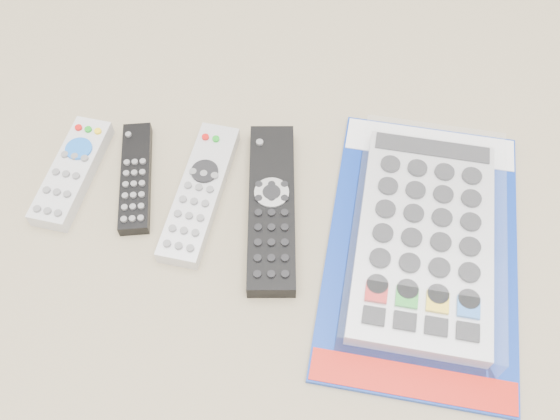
# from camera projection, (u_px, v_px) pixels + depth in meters

# --- Properties ---
(remote_small_grey) EXTENTS (0.07, 0.16, 0.02)m
(remote_small_grey) POSITION_uv_depth(u_px,v_px,m) (72.00, 172.00, 0.76)
(remote_small_grey) COLOR silver
(remote_small_grey) RESTS_ON ground
(remote_slim_black) EXTENTS (0.06, 0.16, 0.02)m
(remote_slim_black) POSITION_uv_depth(u_px,v_px,m) (136.00, 178.00, 0.76)
(remote_slim_black) COLOR black
(remote_slim_black) RESTS_ON ground
(remote_silver_dvd) EXTENTS (0.08, 0.20, 0.02)m
(remote_silver_dvd) POSITION_uv_depth(u_px,v_px,m) (200.00, 193.00, 0.75)
(remote_silver_dvd) COLOR silver
(remote_silver_dvd) RESTS_ON ground
(remote_large_black) EXTENTS (0.07, 0.23, 0.02)m
(remote_large_black) POSITION_uv_depth(u_px,v_px,m) (272.00, 207.00, 0.73)
(remote_large_black) COLOR black
(remote_large_black) RESTS_ON ground
(jumbo_remote_packaged) EXTENTS (0.26, 0.38, 0.05)m
(jumbo_remote_packaged) POSITION_uv_depth(u_px,v_px,m) (425.00, 237.00, 0.70)
(jumbo_remote_packaged) COLOR #0D2F99
(jumbo_remote_packaged) RESTS_ON ground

